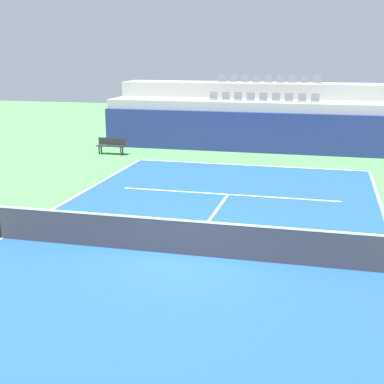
# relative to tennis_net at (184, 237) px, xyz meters

# --- Properties ---
(ground_plane) EXTENTS (80.00, 80.00, 0.00)m
(ground_plane) POSITION_rel_tennis_net_xyz_m (0.00, 0.00, -0.51)
(ground_plane) COLOR #4C8C4C
(court_surface) EXTENTS (11.00, 24.00, 0.01)m
(court_surface) POSITION_rel_tennis_net_xyz_m (0.00, 0.00, -0.50)
(court_surface) COLOR #1E4C99
(court_surface) RESTS_ON ground_plane
(baseline_far) EXTENTS (11.00, 0.10, 0.00)m
(baseline_far) POSITION_rel_tennis_net_xyz_m (0.00, 11.95, -0.50)
(baseline_far) COLOR white
(baseline_far) RESTS_ON court_surface
(sideline_left) EXTENTS (0.10, 24.00, 0.00)m
(sideline_left) POSITION_rel_tennis_net_xyz_m (-5.45, 0.00, -0.50)
(sideline_left) COLOR white
(sideline_left) RESTS_ON court_surface
(service_line_far) EXTENTS (8.26, 0.10, 0.00)m
(service_line_far) POSITION_rel_tennis_net_xyz_m (0.00, 6.40, -0.50)
(service_line_far) COLOR white
(service_line_far) RESTS_ON court_surface
(centre_service_line) EXTENTS (0.10, 6.40, 0.00)m
(centre_service_line) POSITION_rel_tennis_net_xyz_m (0.00, 3.20, -0.50)
(centre_service_line) COLOR white
(centre_service_line) RESTS_ON court_surface
(back_wall) EXTENTS (17.20, 0.30, 2.13)m
(back_wall) POSITION_rel_tennis_net_xyz_m (0.00, 15.37, 0.55)
(back_wall) COLOR navy
(back_wall) RESTS_ON ground_plane
(stands_tier_lower) EXTENTS (17.20, 2.40, 2.62)m
(stands_tier_lower) POSITION_rel_tennis_net_xyz_m (0.00, 16.72, 0.80)
(stands_tier_lower) COLOR #9E9E99
(stands_tier_lower) RESTS_ON ground_plane
(stands_tier_upper) EXTENTS (17.20, 2.40, 3.46)m
(stands_tier_upper) POSITION_rel_tennis_net_xyz_m (0.00, 19.12, 1.22)
(stands_tier_upper) COLOR #9E9E99
(stands_tier_upper) RESTS_ON ground_plane
(seating_row_lower) EXTENTS (5.99, 0.44, 0.44)m
(seating_row_lower) POSITION_rel_tennis_net_xyz_m (-0.00, 16.82, 2.23)
(seating_row_lower) COLOR slate
(seating_row_lower) RESTS_ON stands_tier_lower
(seating_row_upper) EXTENTS (5.99, 0.44, 0.44)m
(seating_row_upper) POSITION_rel_tennis_net_xyz_m (-0.00, 19.22, 3.08)
(seating_row_upper) COLOR slate
(seating_row_upper) RESTS_ON stands_tier_upper
(tennis_net) EXTENTS (11.08, 0.08, 1.07)m
(tennis_net) POSITION_rel_tennis_net_xyz_m (0.00, 0.00, 0.00)
(tennis_net) COLOR black
(tennis_net) RESTS_ON court_surface
(player_bench) EXTENTS (1.50, 0.40, 0.85)m
(player_bench) POSITION_rel_tennis_net_xyz_m (-7.41, 13.09, -0.00)
(player_bench) COLOR #232328
(player_bench) RESTS_ON ground_plane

